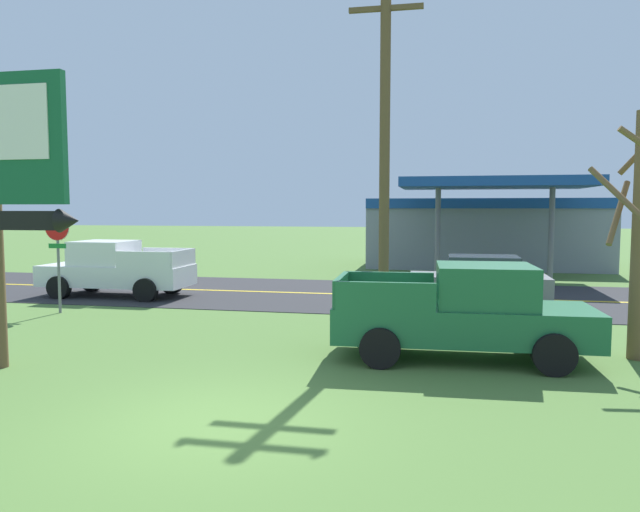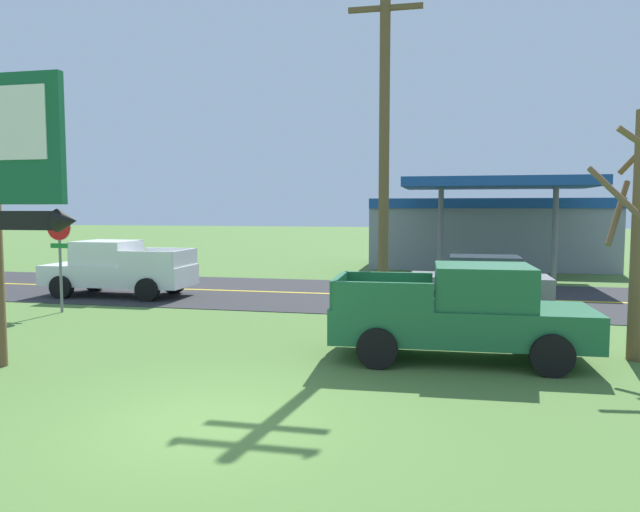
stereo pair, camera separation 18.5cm
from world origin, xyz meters
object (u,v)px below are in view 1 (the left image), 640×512
(gas_station, at_px, (484,230))
(pickup_green_parked_on_lawn, at_px, (465,313))
(pickup_white_on_road, at_px, (115,269))
(car_grey_near_lane, at_px, (479,282))
(stop_sign, at_px, (58,245))
(utility_pole, at_px, (385,133))

(gas_station, distance_m, pickup_green_parked_on_lawn, 20.25)
(pickup_green_parked_on_lawn, distance_m, pickup_white_on_road, 13.40)
(gas_station, relative_size, car_grey_near_lane, 2.86)
(stop_sign, relative_size, pickup_white_on_road, 0.57)
(utility_pole, xyz_separation_m, pickup_green_parked_on_lawn, (1.92, -2.55, -4.00))
(pickup_white_on_road, bearing_deg, pickup_green_parked_on_lawn, -28.87)
(pickup_green_parked_on_lawn, distance_m, car_grey_near_lane, 6.51)
(gas_station, relative_size, pickup_green_parked_on_lawn, 2.28)
(stop_sign, xyz_separation_m, car_grey_near_lane, (12.27, 3.34, -1.20))
(utility_pole, relative_size, car_grey_near_lane, 2.21)
(pickup_green_parked_on_lawn, relative_size, car_grey_near_lane, 1.25)
(stop_sign, distance_m, pickup_green_parked_on_lawn, 12.05)
(utility_pole, bearing_deg, pickup_green_parked_on_lawn, -53.02)
(utility_pole, distance_m, pickup_white_on_road, 11.31)
(car_grey_near_lane, bearing_deg, pickup_white_on_road, -180.00)
(stop_sign, distance_m, gas_station, 21.64)
(stop_sign, relative_size, pickup_green_parked_on_lawn, 0.56)
(pickup_white_on_road, bearing_deg, car_grey_near_lane, 0.00)
(stop_sign, relative_size, gas_station, 0.25)
(gas_station, distance_m, car_grey_near_lane, 13.77)
(car_grey_near_lane, bearing_deg, stop_sign, -164.77)
(utility_pole, relative_size, pickup_white_on_road, 1.79)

